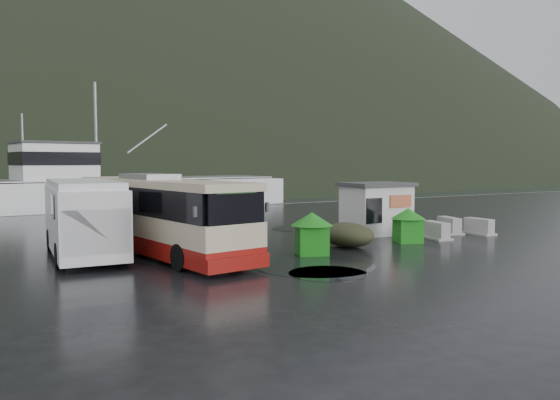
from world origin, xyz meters
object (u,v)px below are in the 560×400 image
waste_bin_right (408,242)px  fishing_trawler (136,203)px  ticket_kiosk (376,234)px  waste_bin_left (312,255)px  jersey_barrier_c (449,233)px  dome_tent (347,247)px  white_van (85,256)px  jersey_barrier_a (436,239)px  coach_bus (160,253)px  jersey_barrier_b (479,234)px

waste_bin_right → fishing_trawler: 28.74m
ticket_kiosk → waste_bin_left: bearing=-148.4°
waste_bin_left → fishing_trawler: bearing=87.2°
ticket_kiosk → fishing_trawler: bearing=102.2°
waste_bin_right → jersey_barrier_c: waste_bin_right is taller
dome_tent → ticket_kiosk: size_ratio=0.79×
white_van → fishing_trawler: bearing=74.4°
jersey_barrier_a → fishing_trawler: fishing_trawler is taller
coach_bus → waste_bin_right: (10.12, -2.65, 0.00)m
fishing_trawler → dome_tent: bearing=-95.0°
dome_tent → jersey_barrier_a: (4.83, -0.19, 0.00)m
white_van → coach_bus: bearing=-11.7°
jersey_barrier_b → jersey_barrier_c: size_ratio=0.97×
jersey_barrier_b → fishing_trawler: 29.53m
white_van → ticket_kiosk: white_van is taller
ticket_kiosk → jersey_barrier_c: 3.60m
jersey_barrier_b → jersey_barrier_a: bearing=-178.2°
fishing_trawler → jersey_barrier_a: bearing=-85.3°
coach_bus → jersey_barrier_b: (14.95, -2.40, 0.00)m
waste_bin_right → jersey_barrier_b: 4.83m
dome_tent → fishing_trawler: fishing_trawler is taller
coach_bus → jersey_barrier_a: 12.23m
dome_tent → jersey_barrier_a: size_ratio=1.62×
jersey_barrier_a → ticket_kiosk: bearing=114.2°
waste_bin_right → coach_bus: bearing=165.3°
waste_bin_right → fishing_trawler: size_ratio=0.05×
jersey_barrier_a → fishing_trawler: 28.89m
dome_tent → waste_bin_right: bearing=-6.7°
waste_bin_left → jersey_barrier_b: size_ratio=1.04×
white_van → jersey_barrier_b: white_van is taller
white_van → waste_bin_right: bearing=-11.0°
coach_bus → ticket_kiosk: size_ratio=3.38×
coach_bus → fishing_trawler: bearing=68.4°
dome_tent → jersey_barrier_c: 6.89m
jersey_barrier_b → dome_tent: bearing=179.3°
coach_bus → fishing_trawler: size_ratio=0.38×
dome_tent → waste_bin_left: bearing=-159.9°
ticket_kiosk → fishing_trawler: (-4.52, 25.62, 0.00)m
white_van → jersey_barrier_b: (17.58, -3.14, 0.00)m
coach_bus → jersey_barrier_a: bearing=-19.8°
waste_bin_left → dome_tent: 2.47m
ticket_kiosk → jersey_barrier_a: (1.21, -2.70, 0.00)m
dome_tent → jersey_barrier_b: (7.81, -0.10, 0.00)m
waste_bin_left → jersey_barrier_a: (7.16, 0.66, 0.00)m
coach_bus → white_van: (-2.63, 0.73, 0.00)m
waste_bin_left → jersey_barrier_a: size_ratio=1.02×
dome_tent → ticket_kiosk: 4.41m
white_van → waste_bin_left: size_ratio=4.23×
white_van → waste_bin_right: (12.75, -3.39, 0.00)m
jersey_barrier_b → white_van: bearing=169.9°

